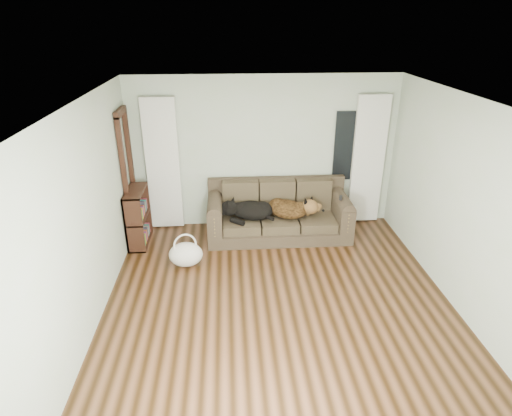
{
  "coord_description": "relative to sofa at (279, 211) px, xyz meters",
  "views": [
    {
      "loc": [
        -0.61,
        -4.48,
        3.45
      ],
      "look_at": [
        -0.19,
        1.6,
        0.69
      ],
      "focal_mm": 30.0,
      "sensor_mm": 36.0,
      "label": 1
    }
  ],
  "objects": [
    {
      "name": "wall_left",
      "position": [
        -2.46,
        -1.97,
        0.85
      ],
      "size": [
        0.04,
        5.0,
        2.6
      ],
      "primitive_type": "cube",
      "color": "#B6BEB3",
      "rests_on": "ground"
    },
    {
      "name": "sofa",
      "position": [
        0.0,
        0.0,
        0.0
      ],
      "size": [
        2.36,
        1.02,
        0.97
      ],
      "primitive_type": "cube",
      "color": "black",
      "rests_on": "floor"
    },
    {
      "name": "tote_bag",
      "position": [
        -1.49,
        -0.87,
        -0.29
      ],
      "size": [
        0.53,
        0.42,
        0.37
      ],
      "primitive_type": "ellipsoid",
      "rotation": [
        0.0,
        0.0,
        -0.06
      ],
      "color": "silver",
      "rests_on": "floor"
    },
    {
      "name": "dog_shepherd",
      "position": [
        0.18,
        -0.02,
        0.04
      ],
      "size": [
        0.87,
        0.82,
        0.31
      ],
      "primitive_type": "ellipsoid",
      "rotation": [
        0.0,
        0.0,
        2.51
      ],
      "color": "black",
      "rests_on": "sofa"
    },
    {
      "name": "curtain_right",
      "position": [
        1.59,
        0.45,
        0.7
      ],
      "size": [
        0.55,
        0.08,
        2.25
      ],
      "primitive_type": "cube",
      "color": "silver",
      "rests_on": "ground"
    },
    {
      "name": "wall_back",
      "position": [
        -0.21,
        0.53,
        0.85
      ],
      "size": [
        4.5,
        0.04,
        2.6
      ],
      "primitive_type": "cube",
      "color": "#B6BEB3",
      "rests_on": "ground"
    },
    {
      "name": "wall_right",
      "position": [
        2.04,
        -1.97,
        0.85
      ],
      "size": [
        0.04,
        5.0,
        2.6
      ],
      "primitive_type": "cube",
      "color": "#B6BEB3",
      "rests_on": "ground"
    },
    {
      "name": "floor",
      "position": [
        -0.21,
        -1.97,
        -0.45
      ],
      "size": [
        5.0,
        5.0,
        0.0
      ],
      "primitive_type": "plane",
      "color": "black",
      "rests_on": "ground"
    },
    {
      "name": "dog_black_lab",
      "position": [
        -0.49,
        -0.04,
        0.03
      ],
      "size": [
        0.79,
        0.65,
        0.29
      ],
      "primitive_type": "ellipsoid",
      "rotation": [
        0.0,
        0.0,
        -0.26
      ],
      "color": "black",
      "rests_on": "sofa"
    },
    {
      "name": "window_pane",
      "position": [
        1.24,
        0.5,
        0.95
      ],
      "size": [
        0.5,
        0.03,
        1.2
      ],
      "primitive_type": "cube",
      "color": "black",
      "rests_on": "wall_back"
    },
    {
      "name": "bookshelf",
      "position": [
        -2.3,
        -0.1,
        0.05
      ],
      "size": [
        0.33,
        0.76,
        0.93
      ],
      "primitive_type": "cube",
      "rotation": [
        0.0,
        0.0,
        -0.08
      ],
      "color": "black",
      "rests_on": "floor"
    },
    {
      "name": "door_casing",
      "position": [
        -2.41,
        0.08,
        0.6
      ],
      "size": [
        0.07,
        0.6,
        2.1
      ],
      "primitive_type": "cube",
      "color": "black",
      "rests_on": "ground"
    },
    {
      "name": "curtain_left",
      "position": [
        -1.91,
        0.45,
        0.7
      ],
      "size": [
        0.55,
        0.08,
        2.25
      ],
      "primitive_type": "cube",
      "color": "silver",
      "rests_on": "ground"
    },
    {
      "name": "ceiling",
      "position": [
        -0.21,
        -1.97,
        2.15
      ],
      "size": [
        5.0,
        5.0,
        0.0
      ],
      "primitive_type": "plane",
      "color": "white",
      "rests_on": "ground"
    },
    {
      "name": "tv_remote",
      "position": [
        0.99,
        -0.16,
        0.28
      ],
      "size": [
        0.09,
        0.18,
        0.02
      ],
      "primitive_type": "cube",
      "rotation": [
        0.0,
        0.0,
        -0.29
      ],
      "color": "black",
      "rests_on": "sofa"
    }
  ]
}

